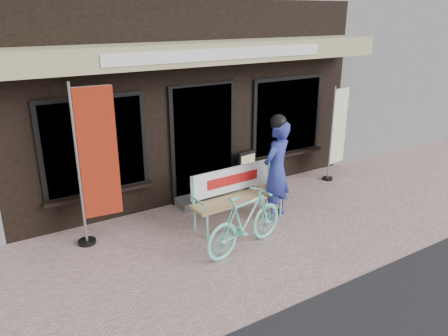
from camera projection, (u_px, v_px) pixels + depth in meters
ground at (266, 239)px, 6.89m from camera, size 70.00×70.00×0.00m
storefront at (137, 31)px, 9.84m from camera, size 7.00×6.77×6.00m
neighbor_right_near at (372, 31)px, 14.58m from camera, size 10.00×7.00×5.60m
bench at (236, 191)px, 7.35m from camera, size 1.72×0.50×0.93m
person at (276, 168)px, 7.37m from camera, size 0.73×0.61×1.82m
bicycle at (245, 221)px, 6.46m from camera, size 1.60×0.74×0.93m
nobori_red at (96, 163)px, 6.44m from camera, size 0.74×0.30×2.49m
nobori_cream at (337, 131)px, 9.12m from camera, size 0.59×0.25×1.99m
menu_stand at (246, 171)px, 8.61m from camera, size 0.43×0.15×0.84m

